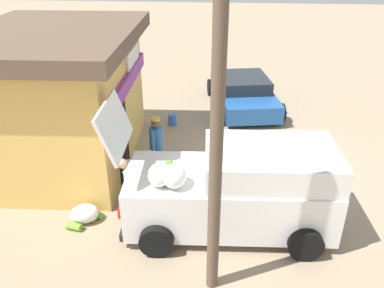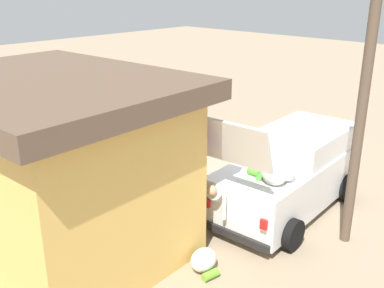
{
  "view_description": "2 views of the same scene",
  "coord_description": "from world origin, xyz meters",
  "views": [
    {
      "loc": [
        -9.19,
        0.98,
        5.35
      ],
      "look_at": [
        -0.44,
        1.75,
        0.71
      ],
      "focal_mm": 36.28,
      "sensor_mm": 36.0,
      "label": 1
    },
    {
      "loc": [
        -7.56,
        9.21,
        5.11
      ],
      "look_at": [
        -0.22,
        1.36,
        1.19
      ],
      "focal_mm": 42.17,
      "sensor_mm": 36.0,
      "label": 2
    }
  ],
  "objects": [
    {
      "name": "vendor_standing",
      "position": [
        -0.86,
        2.59,
        0.9
      ],
      "size": [
        0.57,
        0.38,
        1.59
      ],
      "color": "#4C4C51",
      "rests_on": "ground_plane"
    },
    {
      "name": "unloaded_banana_pile",
      "position": [
        -2.84,
        3.83,
        0.18
      ],
      "size": [
        0.71,
        0.72,
        0.39
      ],
      "color": "silver",
      "rests_on": "ground_plane"
    },
    {
      "name": "customer_bending",
      "position": [
        -2.3,
        2.71,
        0.8
      ],
      "size": [
        0.58,
        0.77,
        1.29
      ],
      "color": "#4C4C51",
      "rests_on": "ground_plane"
    },
    {
      "name": "ground_plane",
      "position": [
        0.0,
        0.0,
        0.0
      ],
      "size": [
        60.0,
        60.0,
        0.0
      ],
      "primitive_type": "plane",
      "color": "gray"
    },
    {
      "name": "utility_pole",
      "position": [
        -4.31,
        1.06,
        2.63
      ],
      "size": [
        0.2,
        0.2,
        5.26
      ],
      "primitive_type": "cylinder",
      "color": "brown",
      "rests_on": "ground_plane"
    },
    {
      "name": "delivery_van",
      "position": [
        -2.67,
        0.66,
        0.92
      ],
      "size": [
        2.29,
        4.52,
        2.72
      ],
      "color": "white",
      "rests_on": "ground_plane"
    },
    {
      "name": "storefront_bar",
      "position": [
        -0.18,
        5.17,
        1.79
      ],
      "size": [
        5.49,
        4.27,
        3.49
      ],
      "color": "#E0B259",
      "rests_on": "ground_plane"
    },
    {
      "name": "parked_sedan",
      "position": [
        3.92,
        0.3,
        0.55
      ],
      "size": [
        4.19,
        2.72,
        1.14
      ],
      "color": "#1E4C8C",
      "rests_on": "ground_plane"
    },
    {
      "name": "paint_bucket",
      "position": [
        2.15,
        2.61,
        0.18
      ],
      "size": [
        0.27,
        0.27,
        0.37
      ],
      "primitive_type": "cylinder",
      "color": "blue",
      "rests_on": "ground_plane"
    }
  ]
}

